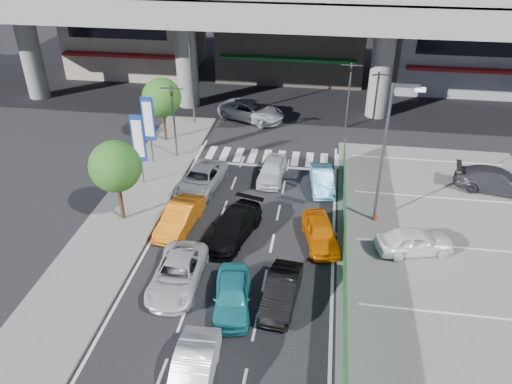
% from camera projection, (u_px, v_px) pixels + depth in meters
% --- Properties ---
extents(ground, '(120.00, 120.00, 0.00)m').
position_uv_depth(ground, '(232.00, 277.00, 23.98)').
color(ground, black).
rests_on(ground, ground).
extents(parking_lot, '(12.00, 28.00, 0.06)m').
position_uv_depth(parking_lot, '(461.00, 272.00, 24.26)').
color(parking_lot, '#575755').
rests_on(parking_lot, ground).
extents(sidewalk_left, '(4.00, 30.00, 0.12)m').
position_uv_depth(sidewalk_left, '(124.00, 219.00, 28.23)').
color(sidewalk_left, '#575755').
rests_on(sidewalk_left, ground).
extents(fence_run, '(0.16, 22.00, 1.80)m').
position_uv_depth(fence_run, '(345.00, 260.00, 23.69)').
color(fence_run, '#1B5126').
rests_on(fence_run, ground).
extents(expressway, '(64.00, 14.00, 10.75)m').
position_uv_depth(expressway, '(283.00, 2.00, 38.16)').
color(expressway, slate).
rests_on(expressway, ground).
extents(building_west, '(12.00, 10.90, 13.00)m').
position_uv_depth(building_west, '(134.00, 3.00, 49.83)').
color(building_west, gray).
rests_on(building_west, ground).
extents(building_east, '(12.00, 10.90, 12.00)m').
position_uv_depth(building_east, '(466.00, 19.00, 46.01)').
color(building_east, gray).
rests_on(building_east, ground).
extents(traffic_light_left, '(1.60, 1.24, 5.20)m').
position_uv_depth(traffic_light_left, '(173.00, 104.00, 32.94)').
color(traffic_light_left, '#595B60').
rests_on(traffic_light_left, ground).
extents(traffic_light_right, '(1.60, 1.24, 5.20)m').
position_uv_depth(traffic_light_right, '(350.00, 79.00, 37.39)').
color(traffic_light_right, '#595B60').
rests_on(traffic_light_right, ground).
extents(street_lamp_right, '(1.65, 0.22, 8.00)m').
position_uv_depth(street_lamp_right, '(388.00, 144.00, 25.71)').
color(street_lamp_right, '#595B60').
rests_on(street_lamp_right, ground).
extents(street_lamp_left, '(1.65, 0.22, 8.00)m').
position_uv_depth(street_lamp_left, '(193.00, 65.00, 37.62)').
color(street_lamp_left, '#595B60').
rests_on(street_lamp_left, ground).
extents(signboard_near, '(0.80, 0.14, 4.70)m').
position_uv_depth(signboard_near, '(139.00, 140.00, 30.11)').
color(signboard_near, '#595B60').
rests_on(signboard_near, ground).
extents(signboard_far, '(0.80, 0.14, 4.70)m').
position_uv_depth(signboard_far, '(149.00, 121.00, 32.71)').
color(signboard_far, '#595B60').
rests_on(signboard_far, ground).
extents(tree_near, '(2.80, 2.80, 4.80)m').
position_uv_depth(tree_near, '(115.00, 167.00, 26.53)').
color(tree_near, '#382314').
rests_on(tree_near, ground).
extents(tree_far, '(2.80, 2.80, 4.80)m').
position_uv_depth(tree_far, '(162.00, 98.00, 35.55)').
color(tree_far, '#382314').
rests_on(tree_far, ground).
extents(hatch_white_back_mid, '(1.64, 4.25, 1.38)m').
position_uv_depth(hatch_white_back_mid, '(193.00, 373.00, 18.34)').
color(hatch_white_back_mid, white).
rests_on(hatch_white_back_mid, ground).
extents(sedan_white_mid_left, '(2.30, 4.76, 1.30)m').
position_uv_depth(sedan_white_mid_left, '(177.00, 274.00, 23.20)').
color(sedan_white_mid_left, silver).
rests_on(sedan_white_mid_left, ground).
extents(taxi_teal_mid, '(2.14, 4.15, 1.35)m').
position_uv_depth(taxi_teal_mid, '(232.00, 295.00, 21.93)').
color(taxi_teal_mid, teal).
rests_on(taxi_teal_mid, ground).
extents(hatch_black_mid_right, '(1.73, 4.00, 1.28)m').
position_uv_depth(hatch_black_mid_right, '(281.00, 291.00, 22.20)').
color(hatch_black_mid_right, black).
rests_on(hatch_black_mid_right, ground).
extents(taxi_orange_left, '(1.95, 4.33, 1.38)m').
position_uv_depth(taxi_orange_left, '(180.00, 217.00, 27.20)').
color(taxi_orange_left, '#D0630C').
rests_on(taxi_orange_left, ground).
extents(sedan_black_mid, '(3.09, 5.09, 1.38)m').
position_uv_depth(sedan_black_mid, '(233.00, 226.00, 26.45)').
color(sedan_black_mid, black).
rests_on(sedan_black_mid, ground).
extents(taxi_orange_right, '(2.43, 4.14, 1.32)m').
position_uv_depth(taxi_orange_right, '(321.00, 232.00, 26.04)').
color(taxi_orange_right, '#CE6103').
rests_on(taxi_orange_right, ground).
extents(wagon_silver_front_left, '(2.84, 5.05, 1.33)m').
position_uv_depth(wagon_silver_front_left, '(201.00, 179.00, 30.87)').
color(wagon_silver_front_left, '#A1A3A9').
rests_on(wagon_silver_front_left, ground).
extents(sedan_white_front_mid, '(1.76, 3.98, 1.33)m').
position_uv_depth(sedan_white_front_mid, '(272.00, 170.00, 31.95)').
color(sedan_white_front_mid, silver).
rests_on(sedan_white_front_mid, ground).
extents(kei_truck_front_right, '(1.73, 3.84, 1.22)m').
position_uv_depth(kei_truck_front_right, '(322.00, 180.00, 30.95)').
color(kei_truck_front_right, '#5FADEA').
rests_on(kei_truck_front_right, ground).
extents(crossing_wagon_silver, '(6.03, 4.44, 1.52)m').
position_uv_depth(crossing_wagon_silver, '(252.00, 111.00, 40.43)').
color(crossing_wagon_silver, '#AFB1B6').
rests_on(crossing_wagon_silver, ground).
extents(parked_sedan_white, '(4.20, 2.53, 1.34)m').
position_uv_depth(parked_sedan_white, '(415.00, 241.00, 25.28)').
color(parked_sedan_white, white).
rests_on(parked_sedan_white, parking_lot).
extents(parked_sedan_dgrey, '(5.19, 2.88, 1.42)m').
position_uv_depth(parked_sedan_dgrey, '(496.00, 180.00, 30.57)').
color(parked_sedan_dgrey, '#313137').
rests_on(parked_sedan_dgrey, parking_lot).
extents(traffic_cone, '(0.43, 0.43, 0.68)m').
position_uv_depth(traffic_cone, '(375.00, 214.00, 28.01)').
color(traffic_cone, '#DC3F0C').
rests_on(traffic_cone, parking_lot).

